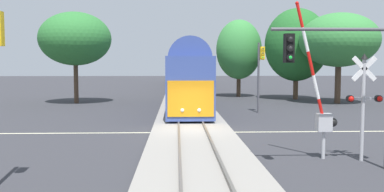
{
  "coord_description": "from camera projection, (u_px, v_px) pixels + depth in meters",
  "views": [
    {
      "loc": [
        -0.83,
        -22.35,
        3.72
      ],
      "look_at": [
        0.0,
        0.03,
        2.0
      ],
      "focal_mm": 38.63,
      "sensor_mm": 36.0,
      "label": 1
    }
  ],
  "objects": [
    {
      "name": "crossing_signal_mast",
      "position": [
        364.0,
        96.0,
        15.72
      ],
      "size": [
        1.36,
        0.44,
        4.14
      ],
      "color": "#B2B2B7",
      "rests_on": "ground"
    },
    {
      "name": "traffic_signal_near_right",
      "position": [
        356.0,
        59.0,
        14.33
      ],
      "size": [
        4.65,
        0.38,
        5.18
      ],
      "color": "#4C4C51",
      "rests_on": "ground"
    },
    {
      "name": "traffic_signal_far_side",
      "position": [
        260.0,
        66.0,
        31.5
      ],
      "size": [
        0.53,
        0.38,
        5.37
      ],
      "color": "#4C4C51",
      "rests_on": "ground"
    },
    {
      "name": "maple_right_background",
      "position": [
        339.0,
        40.0,
        38.99
      ],
      "size": [
        7.43,
        7.43,
        8.57
      ],
      "color": "#4C3828",
      "rests_on": "ground"
    },
    {
      "name": "elm_centre_background",
      "position": [
        239.0,
        50.0,
        47.02
      ],
      "size": [
        5.17,
        5.17,
        8.79
      ],
      "color": "#4C3828",
      "rests_on": "ground"
    },
    {
      "name": "oak_behind_train",
      "position": [
        75.0,
        39.0,
        39.14
      ],
      "size": [
        6.8,
        6.8,
        8.67
      ],
      "color": "#4C3828",
      "rests_on": "ground"
    },
    {
      "name": "commuter_train",
      "position": [
        183.0,
        72.0,
        55.3
      ],
      "size": [
        3.04,
        66.31,
        5.16
      ],
      "color": "#384C93",
      "rests_on": "railway_track"
    },
    {
      "name": "road_centre_stripe",
      "position": [
        192.0,
        132.0,
        22.59
      ],
      "size": [
        44.0,
        0.2,
        0.01
      ],
      "color": "beige",
      "rests_on": "ground"
    },
    {
      "name": "railway_track",
      "position": [
        192.0,
        131.0,
        22.58
      ],
      "size": [
        4.4,
        80.0,
        0.32
      ],
      "color": "gray",
      "rests_on": "ground"
    },
    {
      "name": "oak_far_right",
      "position": [
        296.0,
        45.0,
        43.66
      ],
      "size": [
        6.65,
        6.65,
        9.62
      ],
      "color": "brown",
      "rests_on": "ground"
    },
    {
      "name": "ground_plane",
      "position": [
        192.0,
        132.0,
        22.59
      ],
      "size": [
        220.0,
        220.0,
        0.0
      ],
      "primitive_type": "plane",
      "color": "#333338"
    },
    {
      "name": "crossing_gate_near",
      "position": [
        322.0,
        109.0,
        16.15
      ],
      "size": [
        1.76,
        0.4,
        6.13
      ],
      "color": "#B7B7BC",
      "rests_on": "ground"
    }
  ]
}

